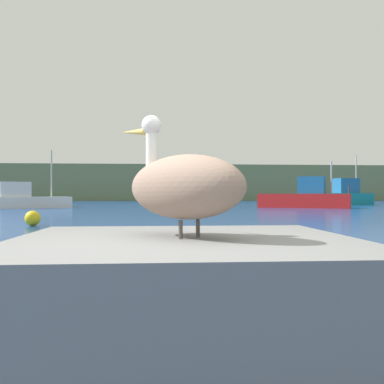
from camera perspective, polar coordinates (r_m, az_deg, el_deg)
ground_plane at (r=2.82m, az=-6.44°, el=-23.87°), size 260.00×260.00×0.00m
hillside_backdrop at (r=80.54m, az=-4.36°, el=1.16°), size 140.00×17.92×6.46m
pier_dock at (r=3.12m, az=-1.09°, el=-13.75°), size 2.52×2.24×0.81m
pelican at (r=3.04m, az=-1.25°, el=0.93°), size 1.10×1.20×0.96m
fishing_boat_teal at (r=46.30m, az=20.13°, el=-0.51°), size 7.09×3.60×5.40m
fishing_boat_white at (r=36.17m, az=-22.77°, el=-0.92°), size 7.76×5.09×4.89m
fishing_boat_red at (r=35.61m, az=15.55°, el=-0.72°), size 7.56×5.32×3.88m
mooring_buoy at (r=15.69m, az=-21.35°, el=-3.43°), size 0.55×0.55×0.55m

